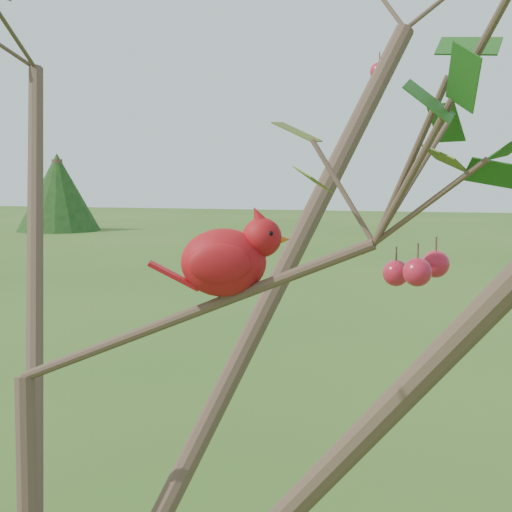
# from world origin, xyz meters

# --- Properties ---
(crabapple_tree) EXTENTS (2.35, 2.05, 2.95)m
(crabapple_tree) POSITION_xyz_m (0.03, -0.02, 2.12)
(crabapple_tree) COLOR #442F24
(crabapple_tree) RESTS_ON ground
(cardinal) EXTENTS (0.22, 0.13, 0.15)m
(cardinal) POSITION_xyz_m (0.33, 0.07, 2.17)
(cardinal) COLOR #B40F1D
(cardinal) RESTS_ON ground
(distant_trees) EXTENTS (44.77, 12.18, 3.30)m
(distant_trees) POSITION_xyz_m (-1.60, 23.63, 1.46)
(distant_trees) COLOR #442F24
(distant_trees) RESTS_ON ground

